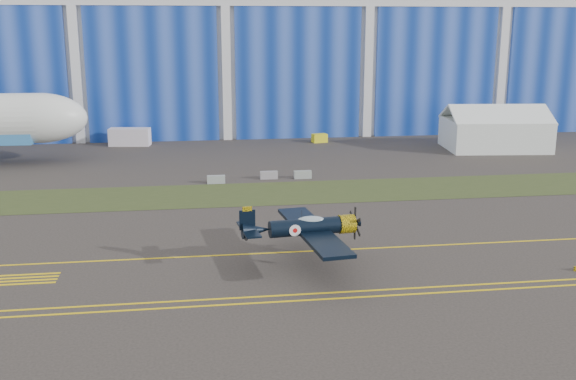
{
  "coord_description": "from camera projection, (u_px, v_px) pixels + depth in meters",
  "views": [
    {
      "loc": [
        -5.34,
        -54.12,
        17.09
      ],
      "look_at": [
        2.54,
        1.08,
        3.48
      ],
      "focal_mm": 42.0,
      "sensor_mm": 36.0,
      "label": 1
    }
  ],
  "objects": [
    {
      "name": "hold_short_ladder",
      "position": [
        13.0,
        280.0,
        46.58
      ],
      "size": [
        6.0,
        2.4,
        0.02
      ],
      "primitive_type": null,
      "color": "yellow",
      "rests_on": "ground"
    },
    {
      "name": "hangar",
      "position": [
        219.0,
        38.0,
        122.33
      ],
      "size": [
        220.0,
        45.7,
        30.0
      ],
      "color": "silver",
      "rests_on": "ground"
    },
    {
      "name": "tent",
      "position": [
        495.0,
        127.0,
        95.44
      ],
      "size": [
        14.83,
        11.54,
        6.43
      ],
      "rotation": [
        0.0,
        0.0,
        -0.11
      ],
      "color": "white",
      "rests_on": "ground"
    },
    {
      "name": "edge_line_far",
      "position": [
        281.0,
        295.0,
        43.85
      ],
      "size": [
        80.0,
        0.2,
        0.02
      ],
      "primitive_type": "cube",
      "color": "yellow",
      "rests_on": "ground"
    },
    {
      "name": "barrier_b",
      "position": [
        269.0,
        175.0,
        77.2
      ],
      "size": [
        2.0,
        0.6,
        0.9
      ],
      "primitive_type": "cube",
      "rotation": [
        0.0,
        0.0,
        0.0
      ],
      "color": "gray",
      "rests_on": "ground"
    },
    {
      "name": "barrier_a",
      "position": [
        216.0,
        179.0,
        74.99
      ],
      "size": [
        2.01,
        0.65,
        0.9
      ],
      "primitive_type": "cube",
      "rotation": [
        0.0,
        0.0,
        -0.02
      ],
      "color": "gray",
      "rests_on": "ground"
    },
    {
      "name": "grass_median",
      "position": [
        247.0,
        194.0,
        70.3
      ],
      "size": [
        260.0,
        10.0,
        0.02
      ],
      "primitive_type": "cube",
      "color": "#475128",
      "rests_on": "ground"
    },
    {
      "name": "tug",
      "position": [
        319.0,
        138.0,
        101.54
      ],
      "size": [
        2.4,
        1.75,
        1.27
      ],
      "primitive_type": "cube",
      "rotation": [
        0.0,
        0.0,
        0.19
      ],
      "color": "yellow",
      "rests_on": "ground"
    },
    {
      "name": "taxiway_centreline",
      "position": [
        267.0,
        253.0,
        52.03
      ],
      "size": [
        200.0,
        0.2,
        0.02
      ],
      "primitive_type": "cube",
      "color": "yellow",
      "rests_on": "ground"
    },
    {
      "name": "ground",
      "position": [
        260.0,
        234.0,
        56.84
      ],
      "size": [
        260.0,
        260.0,
        0.0
      ],
      "primitive_type": "plane",
      "color": "#393430",
      "rests_on": "ground"
    },
    {
      "name": "shipping_container",
      "position": [
        130.0,
        137.0,
        98.71
      ],
      "size": [
        6.12,
        3.11,
        2.54
      ],
      "primitive_type": "cube",
      "rotation": [
        0.0,
        0.0,
        -0.14
      ],
      "color": "silver",
      "rests_on": "ground"
    },
    {
      "name": "edge_line_near",
      "position": [
        283.0,
        301.0,
        42.89
      ],
      "size": [
        80.0,
        0.2,
        0.02
      ],
      "primitive_type": "cube",
      "color": "yellow",
      "rests_on": "ground"
    },
    {
      "name": "barrier_c",
      "position": [
        303.0,
        175.0,
        77.44
      ],
      "size": [
        2.0,
        0.61,
        0.9
      ],
      "primitive_type": "cube",
      "rotation": [
        0.0,
        0.0,
        0.0
      ],
      "color": "gray",
      "rests_on": "ground"
    },
    {
      "name": "warbird",
      "position": [
        305.0,
        227.0,
        48.88
      ],
      "size": [
        11.44,
        13.29,
        3.63
      ],
      "rotation": [
        0.0,
        0.0,
        0.11
      ],
      "color": "black",
      "rests_on": "ground"
    }
  ]
}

